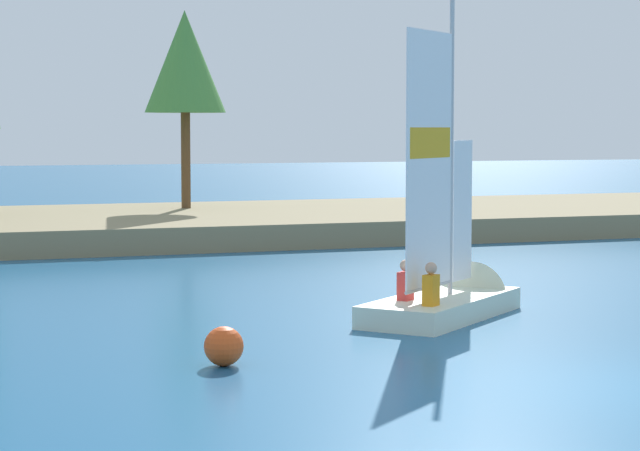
% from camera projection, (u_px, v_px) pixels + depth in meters
% --- Properties ---
extents(ground_plane, '(200.00, 200.00, 0.00)m').
position_uv_depth(ground_plane, '(638.00, 388.00, 15.91)').
color(ground_plane, '#195684').
extents(shore_bank, '(80.00, 11.03, 0.71)m').
position_uv_depth(shore_bank, '(185.00, 224.00, 38.42)').
color(shore_bank, '#897A56').
rests_on(shore_bank, ground).
extents(shoreline_tree_centre, '(2.65, 2.65, 6.45)m').
position_uv_depth(shoreline_tree_centre, '(185.00, 63.00, 40.28)').
color(shoreline_tree_centre, brown).
rests_on(shoreline_tree_centre, shore_bank).
extents(sailboat, '(4.19, 3.82, 6.28)m').
position_uv_depth(sailboat, '(458.00, 291.00, 22.36)').
color(sailboat, silver).
rests_on(sailboat, ground).
extents(channel_buoy, '(0.56, 0.56, 0.56)m').
position_uv_depth(channel_buoy, '(224.00, 346.00, 17.36)').
color(channel_buoy, '#E54C19').
rests_on(channel_buoy, ground).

